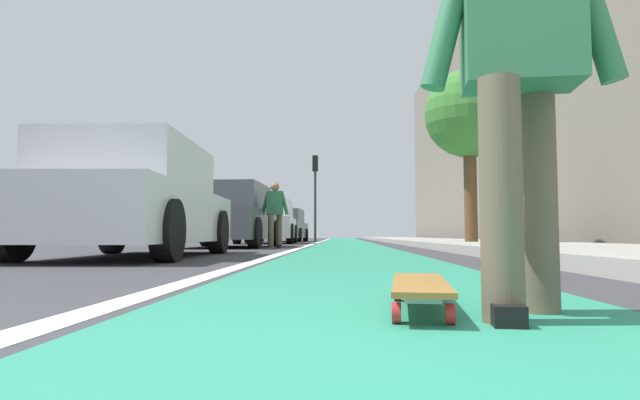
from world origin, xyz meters
name	(u,v)px	position (x,y,z in m)	size (l,w,h in m)	color
ground_plane	(350,249)	(10.00, 0.00, 0.00)	(80.00, 80.00, 0.00)	#38383D
bike_lane_paint	(345,241)	(24.00, 0.00, 0.00)	(56.00, 1.91, 0.00)	#288466
lane_stripe_white	(318,242)	(20.00, 1.10, 0.00)	(52.00, 0.16, 0.01)	silver
sidewalk_curb	(438,241)	(18.00, -3.22, 0.07)	(52.00, 3.20, 0.14)	#9E9B93
building_facade	(492,107)	(22.00, -6.37, 5.82)	(40.00, 1.20, 11.63)	slate
skateboard	(420,287)	(1.03, -0.14, 0.09)	(0.86, 0.29, 0.11)	red
skater_person	(519,55)	(0.89, -0.48, 0.94)	(0.44, 0.72, 1.64)	brown
parked_car_near	(134,202)	(5.91, 2.91, 0.73)	(4.48, 2.02, 1.50)	silver
parked_car_mid	(228,217)	(11.62, 2.89, 0.73)	(4.13, 2.12, 1.50)	#4C5156
parked_car_far	(267,223)	(17.62, 2.78, 0.72)	(4.41, 2.09, 1.50)	silver
parked_car_end	(284,226)	(23.30, 2.80, 0.70)	(4.60, 2.00, 1.46)	#4C5156
traffic_light	(315,182)	(25.80, 1.50, 2.99)	(0.33, 0.28, 4.33)	#2D2D2D
street_tree_mid	(469,115)	(11.40, -2.82, 3.09)	(2.07, 2.07, 4.17)	brown
pedestrian_distant	(275,210)	(11.18, 1.70, 0.86)	(0.42, 0.66, 1.51)	brown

